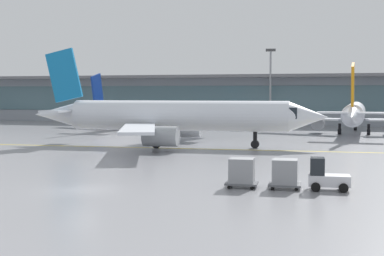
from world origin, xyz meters
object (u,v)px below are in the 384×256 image
Objects in this scene: gate_airplane_1 at (128,112)px; gate_airplane_2 at (354,114)px; cargo_dolly_trailing at (242,172)px; baggage_tug at (326,176)px; apron_light_mast_1 at (270,84)px; cargo_dolly_lead at (285,173)px; taxiing_regional_jet at (175,117)px.

gate_airplane_1 is 0.91× the size of gate_airplane_2.
gate_airplane_2 is 51.75m from cargo_dolly_trailing.
apron_light_mast_1 is at bearing 96.40° from baggage_tug.
gate_airplane_1 is 64.33m from baggage_tug.
baggage_tug is at bearing -78.21° from apron_light_mast_1.
gate_airplane_2 reaches higher than cargo_dolly_lead.
cargo_dolly_trailing is at bearing 180.00° from cargo_dolly_lead.
taxiing_regional_jet reaches higher than baggage_tug.
apron_light_mast_1 reaches higher than gate_airplane_2.
gate_airplane_2 is 2.14× the size of apron_light_mast_1.
gate_airplane_1 is at bearing 118.14° from taxiing_regional_jet.
cargo_dolly_trailing is (-5.36, -0.51, 0.16)m from baggage_tug.
gate_airplane_2 is 0.87× the size of taxiing_regional_jet.
cargo_dolly_trailing is (31.05, -53.51, -1.69)m from gate_airplane_1.
baggage_tug reaches higher than cargo_dolly_trailing.
gate_airplane_1 is 1.94× the size of apron_light_mast_1.
cargo_dolly_lead is 69.15m from apron_light_mast_1.
cargo_dolly_trailing is (-2.79, -0.26, 0.00)m from cargo_dolly_lead.
apron_light_mast_1 reaches higher than baggage_tug.
apron_light_mast_1 is at bearing 79.97° from taxiing_regional_jet.
apron_light_mast_1 is (22.30, 14.59, 5.05)m from gate_airplane_1.
apron_light_mast_1 reaches higher than taxiing_regional_jet.
gate_airplane_2 is (37.53, -2.20, 0.29)m from gate_airplane_1.
cargo_dolly_trailing is at bearing -82.67° from apron_light_mast_1.
baggage_tug is at bearing -0.00° from cargo_dolly_lead.
apron_light_mast_1 is at bearing 91.93° from cargo_dolly_trailing.
cargo_dolly_lead is at bearing -145.56° from gate_airplane_1.
apron_light_mast_1 is at bearing 94.26° from cargo_dolly_lead.
taxiing_regional_jet is 15.52× the size of cargo_dolly_trailing.
baggage_tug is 2.58m from cargo_dolly_lead.
gate_airplane_2 is 13.58× the size of cargo_dolly_lead.
cargo_dolly_lead is (33.85, -53.25, -1.69)m from gate_airplane_1.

